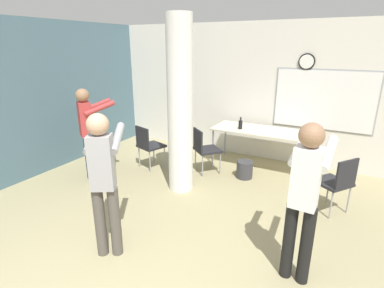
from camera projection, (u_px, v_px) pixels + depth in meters
wall_left_accent at (45, 98)px, 5.63m from camera, size 0.12×7.00×2.80m
wall_back at (267, 93)px, 6.18m from camera, size 8.00×0.15×2.80m
support_pillar at (180, 108)px, 4.73m from camera, size 0.40×0.40×2.80m
folding_table at (261, 132)px, 5.84m from camera, size 1.87×0.78×0.77m
bottle_on_table at (240, 124)px, 5.87m from camera, size 0.08×0.08×0.24m
waste_bin at (245, 169)px, 5.53m from camera, size 0.30×0.30×0.32m
chair_mid_room at (337, 181)px, 4.26m from camera, size 0.61×0.61×0.87m
chair_by_left_wall at (99, 144)px, 5.84m from camera, size 0.62×0.62×0.87m
chair_near_pillar at (148, 144)px, 5.84m from camera, size 0.55×0.55×0.87m
chair_table_left at (204, 147)px, 5.65m from camera, size 0.62×0.62×0.87m
person_watching_back at (88, 128)px, 5.20m from camera, size 0.58×0.66×1.66m
person_playing_front at (103, 175)px, 3.27m from camera, size 0.59×0.68×1.69m
person_playing_side at (305, 192)px, 2.89m from camera, size 0.39×0.67×1.70m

